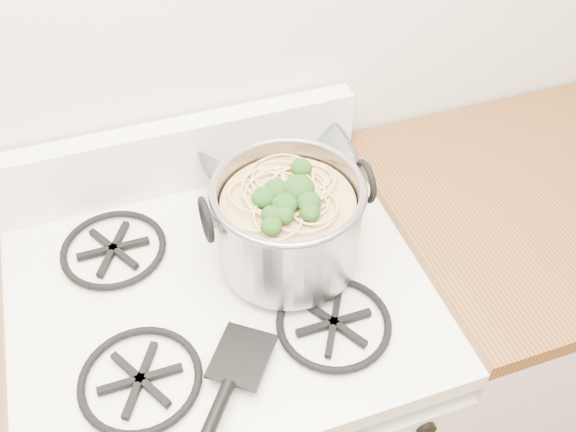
{
  "coord_description": "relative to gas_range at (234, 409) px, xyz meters",
  "views": [
    {
      "loc": [
        -0.12,
        0.53,
        1.85
      ],
      "look_at": [
        0.14,
        1.28,
        1.03
      ],
      "focal_mm": 40.0,
      "sensor_mm": 36.0,
      "label": 1
    }
  ],
  "objects": [
    {
      "name": "gas_range",
      "position": [
        0.0,
        0.0,
        0.0
      ],
      "size": [
        0.76,
        0.66,
        0.92
      ],
      "color": "white",
      "rests_on": "ground"
    },
    {
      "name": "counter_right",
      "position": [
        0.88,
        0.0,
        0.02
      ],
      "size": [
        1.0,
        0.65,
        0.92
      ],
      "color": "silver",
      "rests_on": "ground"
    },
    {
      "name": "stock_pot",
      "position": [
        0.14,
        0.02,
        0.57
      ],
      "size": [
        0.3,
        0.27,
        0.19
      ],
      "color": "gray",
      "rests_on": "gas_range"
    },
    {
      "name": "spatula",
      "position": [
        -0.0,
        -0.17,
        0.5
      ],
      "size": [
        0.42,
        0.42,
        0.02
      ],
      "primitive_type": null,
      "rotation": [
        0.0,
        0.0,
        -0.64
      ],
      "color": "black",
      "rests_on": "gas_range"
    },
    {
      "name": "glass_bowl",
      "position": [
        0.19,
        0.24,
        0.5
      ],
      "size": [
        0.14,
        0.14,
        0.03
      ],
      "primitive_type": "imported",
      "rotation": [
        0.0,
        0.0,
        0.09
      ],
      "color": "white",
      "rests_on": "gas_range"
    }
  ]
}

